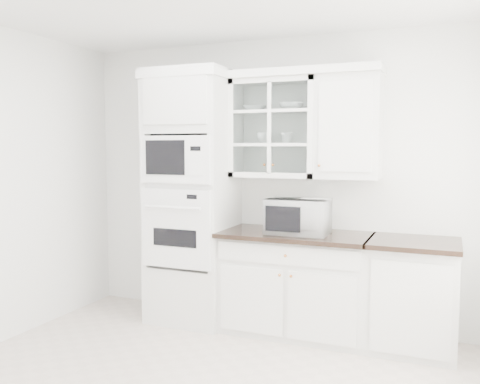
% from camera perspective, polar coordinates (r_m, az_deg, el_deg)
% --- Properties ---
extents(room_shell, '(4.00, 3.50, 2.70)m').
position_cam_1_polar(room_shell, '(3.65, -2.29, 6.67)').
color(room_shell, white).
rests_on(room_shell, ground).
extents(oven_column, '(0.76, 0.68, 2.40)m').
position_cam_1_polar(oven_column, '(4.89, -5.39, -0.57)').
color(oven_column, silver).
rests_on(oven_column, ground).
extents(base_cabinet_run, '(1.32, 0.67, 0.92)m').
position_cam_1_polar(base_cabinet_run, '(4.67, 6.29, -10.05)').
color(base_cabinet_run, silver).
rests_on(base_cabinet_run, ground).
extents(extra_base_cabinet, '(0.72, 0.67, 0.92)m').
position_cam_1_polar(extra_base_cabinet, '(4.51, 18.82, -10.85)').
color(extra_base_cabinet, silver).
rests_on(extra_base_cabinet, ground).
extents(upper_cabinet_glass, '(0.80, 0.33, 0.90)m').
position_cam_1_polar(upper_cabinet_glass, '(4.72, 3.98, 7.14)').
color(upper_cabinet_glass, silver).
rests_on(upper_cabinet_glass, room_shell).
extents(upper_cabinet_solid, '(0.55, 0.33, 0.90)m').
position_cam_1_polar(upper_cabinet_solid, '(4.55, 12.13, 7.12)').
color(upper_cabinet_solid, silver).
rests_on(upper_cabinet_solid, room_shell).
extents(crown_molding, '(2.14, 0.38, 0.07)m').
position_cam_1_polar(crown_molding, '(4.77, 2.69, 12.97)').
color(crown_molding, white).
rests_on(crown_molding, room_shell).
extents(countertop_microwave, '(0.54, 0.45, 0.31)m').
position_cam_1_polar(countertop_microwave, '(4.49, 6.59, -2.70)').
color(countertop_microwave, white).
rests_on(countertop_microwave, base_cabinet_run).
extents(bowl_a, '(0.26, 0.26, 0.05)m').
position_cam_1_polar(bowl_a, '(4.80, 1.64, 9.35)').
color(bowl_a, white).
rests_on(bowl_a, upper_cabinet_glass).
extents(bowl_b, '(0.26, 0.26, 0.07)m').
position_cam_1_polar(bowl_b, '(4.67, 5.80, 9.53)').
color(bowl_b, white).
rests_on(bowl_b, upper_cabinet_glass).
extents(cup_a, '(0.14, 0.14, 0.10)m').
position_cam_1_polar(cup_a, '(4.74, 2.71, 6.06)').
color(cup_a, white).
rests_on(cup_a, upper_cabinet_glass).
extents(cup_b, '(0.11, 0.11, 0.10)m').
position_cam_1_polar(cup_b, '(4.69, 5.28, 6.04)').
color(cup_b, white).
rests_on(cup_b, upper_cabinet_glass).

